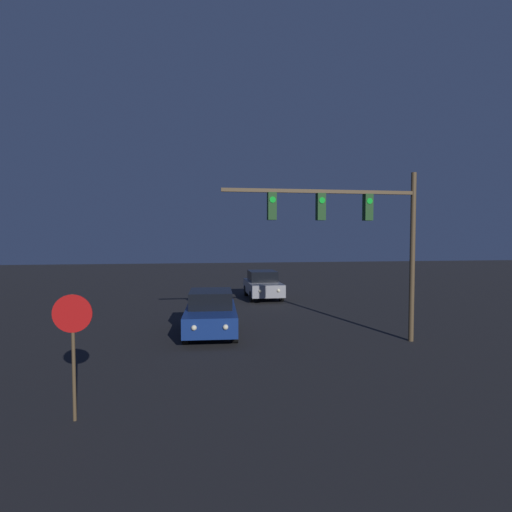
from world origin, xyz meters
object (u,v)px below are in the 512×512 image
at_px(car_near, 211,313).
at_px(car_far, 263,285).
at_px(traffic_signal_mast, 357,224).
at_px(stop_sign, 73,332).

height_order(car_near, car_far, same).
bearing_deg(traffic_signal_mast, stop_sign, -149.03).
relative_size(car_far, traffic_signal_mast, 0.63).
bearing_deg(car_far, traffic_signal_mast, 98.13).
xyz_separation_m(car_far, traffic_signal_mast, (1.51, -10.35, 3.30)).
xyz_separation_m(car_near, traffic_signal_mast, (4.88, -2.04, 3.30)).
bearing_deg(car_far, stop_sign, 67.09).
relative_size(traffic_signal_mast, stop_sign, 2.66).
xyz_separation_m(car_far, stop_sign, (-6.31, -15.04, 0.97)).
relative_size(car_near, car_far, 1.01).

